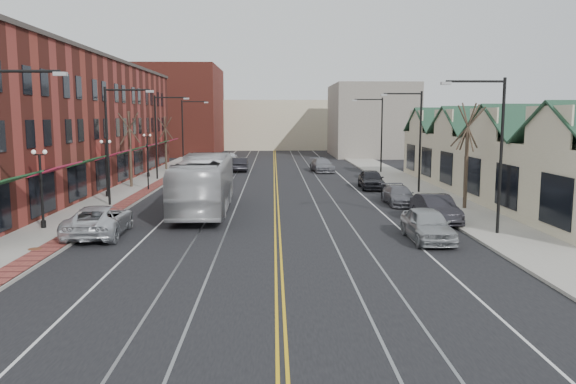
{
  "coord_description": "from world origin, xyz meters",
  "views": [
    {
      "loc": [
        -0.21,
        -22.49,
        6.24
      ],
      "look_at": [
        0.61,
        8.56,
        2.0
      ],
      "focal_mm": 35.0,
      "sensor_mm": 36.0,
      "label": 1
    }
  ],
  "objects": [
    {
      "name": "tree_right_mid",
      "position": [
        12.5,
        14.0,
        3.75
      ],
      "size": [
        1.9,
        1.46,
        6.93
      ],
      "color": "#382B21",
      "rests_on": "sidewalk_right"
    },
    {
      "name": "manhole_mid",
      "position": [
        -11.2,
        3.0,
        0.16
      ],
      "size": [
        0.6,
        0.6,
        0.02
      ],
      "primitive_type": "cylinder",
      "color": "#592D19",
      "rests_on": "sidewalk_left"
    },
    {
      "name": "tree_left_far",
      "position": [
        -12.5,
        42.0,
        3.28
      ],
      "size": [
        1.66,
        1.28,
        6.02
      ],
      "color": "#382B21",
      "rests_on": "sidewalk_left"
    },
    {
      "name": "sidewalk_right",
      "position": [
        12.0,
        20.0,
        0.07
      ],
      "size": [
        4.0,
        120.0,
        0.15
      ],
      "primitive_type": "cube",
      "color": "gray",
      "rests_on": "ground"
    },
    {
      "name": "backdrop_right",
      "position": [
        15.0,
        65.0,
        5.5
      ],
      "size": [
        12.0,
        16.0,
        11.0
      ],
      "primitive_type": "cube",
      "color": "slate",
      "rests_on": "ground"
    },
    {
      "name": "tree_left_near",
      "position": [
        -12.5,
        26.0,
        3.51
      ],
      "size": [
        1.78,
        1.37,
        6.48
      ],
      "color": "#382B21",
      "rests_on": "sidewalk_left"
    },
    {
      "name": "backdrop_left",
      "position": [
        -16.0,
        70.0,
        7.0
      ],
      "size": [
        14.0,
        18.0,
        14.0
      ],
      "primitive_type": "cube",
      "color": "maroon",
      "rests_on": "ground"
    },
    {
      "name": "parked_car_a",
      "position": [
        7.5,
        4.89,
        0.83
      ],
      "size": [
        2.0,
        4.88,
        1.66
      ],
      "primitive_type": "imported",
      "rotation": [
        0.0,
        0.0,
        0.01
      ],
      "color": "#9B9FA2",
      "rests_on": "ground"
    },
    {
      "name": "distant_car_far",
      "position": [
        -5.96,
        54.32,
        0.65
      ],
      "size": [
        1.6,
        3.83,
        1.3
      ],
      "primitive_type": "imported",
      "rotation": [
        0.0,
        0.0,
        3.12
      ],
      "color": "silver",
      "rests_on": "ground"
    },
    {
      "name": "streetlight_r_2",
      "position": [
        11.05,
        38.0,
        5.03
      ],
      "size": [
        3.33,
        0.25,
        8.0
      ],
      "color": "black",
      "rests_on": "sidewalk_right"
    },
    {
      "name": "building_right",
      "position": [
        18.0,
        20.0,
        2.3
      ],
      "size": [
        8.0,
        36.0,
        4.6
      ],
      "primitive_type": "cube",
      "color": "beige",
      "rests_on": "ground"
    },
    {
      "name": "streetlight_l_1",
      "position": [
        -11.05,
        16.0,
        5.03
      ],
      "size": [
        3.33,
        0.25,
        8.0
      ],
      "color": "black",
      "rests_on": "sidewalk_left"
    },
    {
      "name": "distant_car_left",
      "position": [
        -3.92,
        40.7,
        0.77
      ],
      "size": [
        1.69,
        4.7,
        1.54
      ],
      "primitive_type": "imported",
      "rotation": [
        0.0,
        0.0,
        3.15
      ],
      "color": "black",
      "rests_on": "ground"
    },
    {
      "name": "transit_bus",
      "position": [
        -4.72,
        13.91,
        1.83
      ],
      "size": [
        3.34,
        13.18,
        3.65
      ],
      "primitive_type": "imported",
      "rotation": [
        0.0,
        0.0,
        3.16
      ],
      "color": "#B6B6B8",
      "rests_on": "ground"
    },
    {
      "name": "lamppost_l_2",
      "position": [
        -12.8,
        20.0,
        2.2
      ],
      "size": [
        0.84,
        0.28,
        4.27
      ],
      "color": "black",
      "rests_on": "sidewalk_left"
    },
    {
      "name": "parked_car_b",
      "position": [
        9.3,
        9.67,
        0.81
      ],
      "size": [
        1.92,
        5.01,
        1.63
      ],
      "primitive_type": "imported",
      "rotation": [
        0.0,
        0.0,
        0.04
      ],
      "color": "black",
      "rests_on": "ground"
    },
    {
      "name": "streetlight_l_3",
      "position": [
        -11.05,
        48.0,
        5.03
      ],
      "size": [
        3.33,
        0.25,
        8.0
      ],
      "color": "black",
      "rests_on": "sidewalk_left"
    },
    {
      "name": "backdrop_mid",
      "position": [
        0.0,
        85.0,
        4.5
      ],
      "size": [
        22.0,
        14.0,
        9.0
      ],
      "primitive_type": "cube",
      "color": "beige",
      "rests_on": "ground"
    },
    {
      "name": "lamppost_l_3",
      "position": [
        -12.8,
        34.0,
        2.2
      ],
      "size": [
        0.84,
        0.28,
        4.27
      ],
      "color": "black",
      "rests_on": "sidewalk_left"
    },
    {
      "name": "distant_car_right",
      "position": [
        5.22,
        39.6,
        0.76
      ],
      "size": [
        2.71,
        5.44,
        1.52
      ],
      "primitive_type": "imported",
      "rotation": [
        0.0,
        0.0,
        0.12
      ],
      "color": "slate",
      "rests_on": "ground"
    },
    {
      "name": "streetlight_r_1",
      "position": [
        11.05,
        22.0,
        5.03
      ],
      "size": [
        3.33,
        0.25,
        8.0
      ],
      "color": "black",
      "rests_on": "sidewalk_right"
    },
    {
      "name": "parked_car_d",
      "position": [
        8.17,
        25.0,
        0.83
      ],
      "size": [
        2.12,
        4.91,
        1.65
      ],
      "primitive_type": "imported",
      "rotation": [
        0.0,
        0.0,
        -0.03
      ],
      "color": "black",
      "rests_on": "ground"
    },
    {
      "name": "parked_car_c",
      "position": [
        8.62,
        16.32,
        0.67
      ],
      "size": [
        1.98,
        4.66,
        1.34
      ],
      "primitive_type": "imported",
      "rotation": [
        0.0,
        0.0,
        0.02
      ],
      "color": "#5C5C63",
      "rests_on": "ground"
    },
    {
      "name": "lamppost_l_1",
      "position": [
        -12.8,
        8.0,
        2.2
      ],
      "size": [
        0.84,
        0.28,
        4.27
      ],
      "color": "black",
      "rests_on": "sidewalk_left"
    },
    {
      "name": "building_left",
      "position": [
        -19.0,
        27.0,
        5.5
      ],
      "size": [
        10.0,
        50.0,
        11.0
      ],
      "primitive_type": "cube",
      "color": "maroon",
      "rests_on": "ground"
    },
    {
      "name": "manhole_far",
      "position": [
        -11.2,
        8.0,
        0.16
      ],
      "size": [
        0.6,
        0.6,
        0.02
      ],
      "primitive_type": "cylinder",
      "color": "#592D19",
      "rests_on": "sidewalk_left"
    },
    {
      "name": "traffic_signal",
      "position": [
        -10.6,
        24.0,
        2.35
      ],
      "size": [
        0.18,
        0.15,
        3.8
      ],
      "color": "black",
      "rests_on": "sidewalk_left"
    },
    {
      "name": "ground",
      "position": [
        0.0,
        0.0,
        0.0
      ],
      "size": [
        160.0,
        160.0,
        0.0
      ],
      "primitive_type": "plane",
      "color": "black",
      "rests_on": "ground"
    },
    {
      "name": "sidewalk_left",
      "position": [
        -12.0,
        20.0,
        0.07
      ],
      "size": [
        4.0,
        120.0,
        0.15
      ],
      "primitive_type": "cube",
      "color": "gray",
      "rests_on": "ground"
    },
    {
      "name": "streetlight_l_2",
      "position": [
        -11.05,
        32.0,
        5.03
      ],
      "size": [
        3.33,
        0.25,
        8.0
      ],
      "color": "black",
      "rests_on": "sidewalk_left"
    },
    {
      "name": "parked_suv",
      "position": [
        -9.3,
        6.49,
        0.81
      ],
      "size": [
        3.01,
        5.99,
        1.63
      ],
      "primitive_type": "imported",
      "rotation": [
        0.0,
        0.0,
        3.2
      ],
      "color": "silver",
      "rests_on": "ground"
    },
    {
      "name": "streetlight_r_0",
      "position": [
        11.05,
        6.0,
        5.03
      ],
      "size": [
        3.33,
        0.25,
        8.0
      ],
      "color": "black",
      "rests_on": "sidewalk_right"
    }
  ]
}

